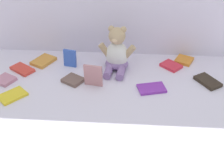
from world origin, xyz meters
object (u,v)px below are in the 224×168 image
at_px(book_case_0, 152,88).
at_px(book_case_5, 70,58).
at_px(book_case_2, 73,80).
at_px(book_case_1, 208,81).
at_px(book_case_8, 22,69).
at_px(book_case_6, 43,61).
at_px(teddy_bear, 117,54).
at_px(book_case_3, 12,96).
at_px(book_case_9, 93,76).
at_px(book_case_4, 171,66).
at_px(book_case_10, 5,80).
at_px(book_case_7, 184,60).

distance_m(book_case_0, book_case_5, 0.50).
bearing_deg(book_case_0, book_case_2, -110.96).
height_order(book_case_1, book_case_8, book_case_1).
distance_m(book_case_0, book_case_6, 0.66).
xyz_separation_m(teddy_bear, book_case_3, (-0.50, -0.30, -0.09)).
bearing_deg(book_case_1, book_case_9, 152.63).
distance_m(book_case_2, book_case_3, 0.32).
relative_size(book_case_4, book_case_5, 1.06).
bearing_deg(book_case_8, book_case_1, -58.63).
height_order(book_case_6, book_case_9, book_case_9).
relative_size(book_case_0, book_case_9, 1.13).
relative_size(book_case_5, book_case_6, 0.77).
relative_size(teddy_bear, book_case_0, 1.83).
bearing_deg(teddy_bear, book_case_10, -158.03).
xyz_separation_m(teddy_bear, book_case_8, (-0.53, -0.06, -0.09)).
distance_m(teddy_bear, book_case_8, 0.54).
relative_size(teddy_bear, book_case_3, 1.92).
height_order(teddy_bear, book_case_8, teddy_bear).
bearing_deg(book_case_7, book_case_3, 139.28).
height_order(book_case_6, book_case_8, book_case_6).
height_order(book_case_9, book_case_10, book_case_9).
height_order(book_case_6, book_case_10, same).
relative_size(book_case_5, book_case_10, 1.07).
height_order(book_case_7, book_case_9, book_case_9).
xyz_separation_m(book_case_0, book_case_8, (-0.72, 0.13, 0.00)).
height_order(book_case_0, book_case_9, book_case_9).
bearing_deg(book_case_9, book_case_7, 38.77).
bearing_deg(book_case_6, book_case_10, -98.59).
xyz_separation_m(book_case_3, book_case_10, (-0.08, 0.13, 0.00)).
bearing_deg(book_case_8, book_case_5, -41.05).
relative_size(book_case_2, book_case_3, 0.76).
distance_m(book_case_2, book_case_8, 0.32).
relative_size(book_case_1, book_case_5, 1.36).
bearing_deg(book_case_3, book_case_10, 165.16).
height_order(book_case_1, book_case_3, book_case_1).
xyz_separation_m(book_case_2, book_case_8, (-0.30, 0.09, -0.00)).
relative_size(book_case_7, book_case_9, 0.79).
relative_size(teddy_bear, book_case_8, 1.88).
bearing_deg(book_case_7, book_case_4, 155.00).
bearing_deg(book_case_3, book_case_4, 65.10).
bearing_deg(book_case_0, book_case_10, -106.53).
xyz_separation_m(book_case_8, book_case_10, (-0.06, -0.11, 0.00)).
relative_size(book_case_3, book_case_7, 1.35).
height_order(book_case_4, book_case_9, book_case_9).
xyz_separation_m(teddy_bear, book_case_10, (-0.59, -0.17, -0.09)).
bearing_deg(book_case_5, book_case_0, -10.76).
bearing_deg(book_case_10, book_case_7, 134.24).
relative_size(book_case_0, book_case_3, 1.05).
distance_m(book_case_3, book_case_5, 0.39).
bearing_deg(book_case_8, book_case_7, -45.54).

